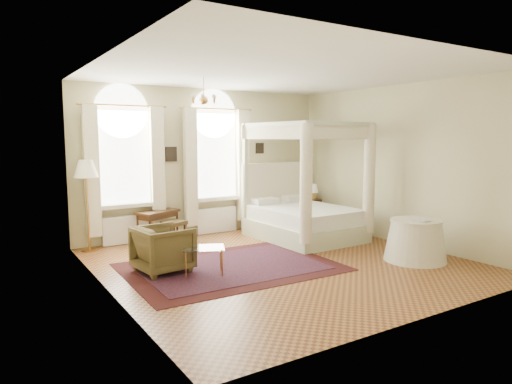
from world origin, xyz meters
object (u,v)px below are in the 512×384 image
Objects in this scene: coffee_table at (204,250)px; canopy_bed at (305,213)px; armchair at (163,249)px; writing_desk at (158,215)px; stool at (174,225)px; floor_lamp at (86,174)px; side_table at (415,240)px; nightstand at (310,212)px.

canopy_bed is at bearing 22.03° from coffee_table.
writing_desk is at bearing -24.97° from armchair.
stool is 2.03m from floor_lamp.
side_table is (3.41, -3.88, -0.21)m from writing_desk.
armchair reaches higher than nightstand.
writing_desk is 1.70m from floor_lamp.
canopy_bed reaches higher than side_table.
coffee_table is at bearing -94.04° from writing_desk.
coffee_table is (-0.43, -2.33, 0.01)m from stool.
side_table is at bearing -19.42° from coffee_table.
armchair is at bearing -168.17° from canopy_bed.
floor_lamp is at bearing 141.18° from side_table.
armchair is 0.48× the size of floor_lamp.
canopy_bed is 3.27m from coffee_table.
floor_lamp is (-4.26, 1.39, 0.95)m from canopy_bed.
side_table reaches higher than stool.
nightstand is 0.65× the size of writing_desk.
side_table is at bearing -38.82° from floor_lamp.
floor_lamp is 1.62× the size of side_table.
side_table is (4.82, -3.88, -1.15)m from floor_lamp.
floor_lamp is at bearing 115.16° from coffee_table.
writing_desk is at bearing 85.96° from coffee_table.
stool is at bearing -9.61° from floor_lamp.
armchair is 0.77× the size of side_table.
nightstand is at bearing 1.75° from stool.
nightstand is 3.74m from stool.
coffee_table is at bearing -140.90° from armchair.
floor_lamp is (-5.40, 0.17, 1.19)m from nightstand.
stool is 0.30× the size of floor_lamp.
side_table is at bearing -120.16° from armchair.
stool is (-2.60, 1.11, -0.18)m from canopy_bed.
armchair reaches higher than stool.
nightstand is 1.22× the size of stool.
canopy_bed is 2.49× the size of writing_desk.
coffee_table is at bearing -157.97° from canopy_bed.
side_table is (3.60, -1.27, -0.04)m from coffee_table.
side_table reaches higher than nightstand.
armchair is at bearing -107.96° from writing_desk.
canopy_bed is 1.42× the size of floor_lamp.
armchair reaches higher than side_table.
floor_lamp is at bearing 161.96° from canopy_bed.
writing_desk reaches higher than coffee_table.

